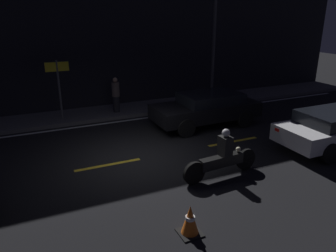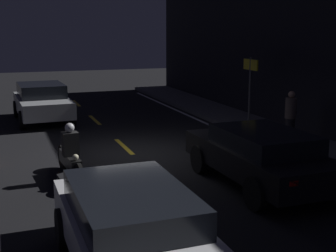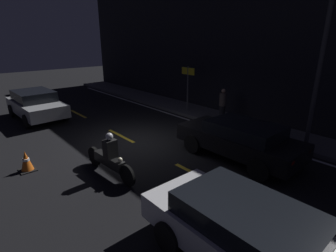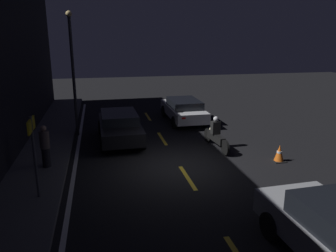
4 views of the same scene
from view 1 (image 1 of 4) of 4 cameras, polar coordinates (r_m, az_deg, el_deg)
ground_plane at (r=10.30m, az=-4.97°, el=-5.75°), size 56.00×56.00×0.00m
raised_curb at (r=14.84m, az=-11.56°, el=2.19°), size 28.00×1.97×0.16m
building_front at (r=15.33m, az=-13.52°, el=16.46°), size 28.00×0.30×7.43m
lane_dash_c at (r=10.05m, az=-10.38°, el=-6.67°), size 2.00×0.14×0.01m
lane_dash_d at (r=11.81m, az=11.25°, el=-2.67°), size 2.00×0.14×0.01m
lane_dash_e at (r=14.78m, az=25.67°, el=0.25°), size 2.00×0.14×0.01m
lane_solid_kerb at (r=13.71m, az=-10.34°, el=0.52°), size 25.20×0.14×0.01m
van_black at (r=13.14m, az=6.75°, el=3.20°), size 4.28×1.94×1.31m
motorcycle at (r=9.13m, az=9.33°, el=-5.51°), size 2.42×0.38×1.39m
traffic_cone_near at (r=6.98m, az=3.87°, el=-16.05°), size 0.48×0.48×0.66m
pedestrian at (r=14.48m, az=-9.07°, el=5.40°), size 0.34×0.34×1.52m
shop_sign at (r=13.80m, az=-18.58°, el=7.86°), size 0.90×0.08×2.40m
street_lamp at (r=15.09m, az=8.00°, el=14.92°), size 0.28×0.28×5.76m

